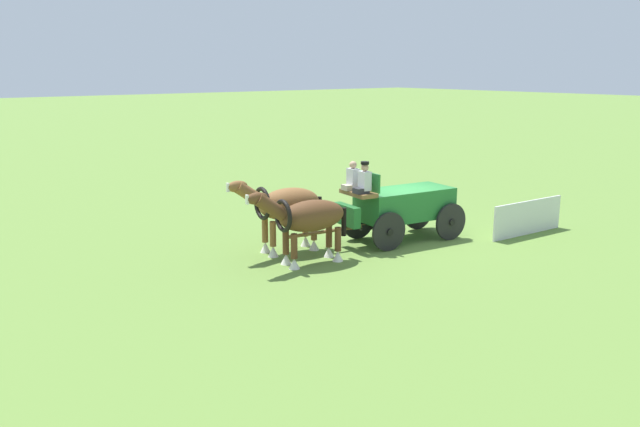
% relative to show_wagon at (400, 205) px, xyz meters
% --- Properties ---
extents(ground_plane, '(220.00, 220.00, 0.00)m').
position_rel_show_wagon_xyz_m(ground_plane, '(-0.19, 0.02, -1.11)').
color(ground_plane, olive).
extents(show_wagon, '(5.91, 2.11, 2.61)m').
position_rel_show_wagon_xyz_m(show_wagon, '(0.00, 0.00, 0.00)').
color(show_wagon, '#236B2D').
rests_on(show_wagon, ground).
extents(draft_horse_near, '(3.01, 1.12, 2.13)m').
position_rel_show_wagon_xyz_m(draft_horse_near, '(3.71, 0.17, 0.16)').
color(draft_horse_near, brown).
rests_on(draft_horse_near, ground).
extents(draft_horse_off, '(2.96, 1.17, 2.23)m').
position_rel_show_wagon_xyz_m(draft_horse_off, '(3.52, -1.12, 0.24)').
color(draft_horse_off, brown).
rests_on(draft_horse_off, ground).
extents(sponsor_banner, '(3.20, 0.26, 1.10)m').
position_rel_show_wagon_xyz_m(sponsor_banner, '(-3.72, 2.04, -0.56)').
color(sponsor_banner, silver).
rests_on(sponsor_banner, ground).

